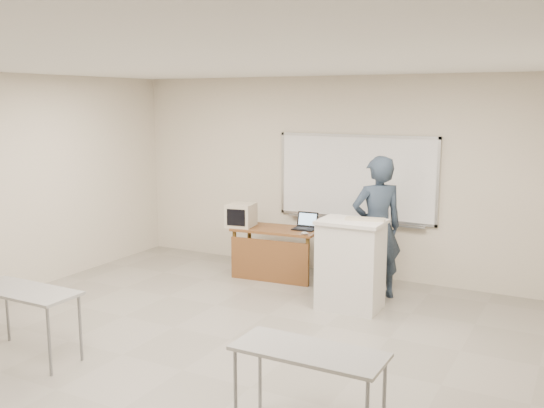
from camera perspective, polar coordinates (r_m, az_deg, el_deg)
The scene contains 10 objects.
floor at distance 6.28m, azimuth -8.42°, elevation -15.25°, with size 7.00×8.00×0.01m, color gray.
whiteboard at distance 9.14m, azimuth 7.88°, elevation 2.37°, with size 2.48×0.10×1.31m.
student_desks at distance 5.09m, azimuth -17.96°, elevation -13.50°, with size 4.40×2.20×0.73m.
instructor_desk at distance 9.01m, azimuth 0.14°, elevation -3.85°, with size 1.28×0.64×0.75m.
podium at distance 7.79m, azimuth 7.40°, elevation -5.66°, with size 0.81×0.59×1.15m.
crt_monitor at distance 9.18m, azimuth -2.93°, elevation -1.04°, with size 0.38×0.43×0.36m.
laptop at distance 9.01m, azimuth 3.18°, elevation -2.01°, with size 0.32×0.30×0.24m.
mouse at distance 8.64m, azimuth 3.09°, elevation -2.76°, with size 0.11×0.07×0.04m, color #9EA2A5.
keyboard at distance 7.68m, azimuth 8.76°, elevation -1.42°, with size 0.49×0.16×0.03m, color #BAB098.
presenter at distance 8.19m, azimuth 9.84°, elevation -2.21°, with size 0.70×0.46×1.93m, color black.
Camera 1 is at (3.44, -4.54, 2.63)m, focal length 40.00 mm.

